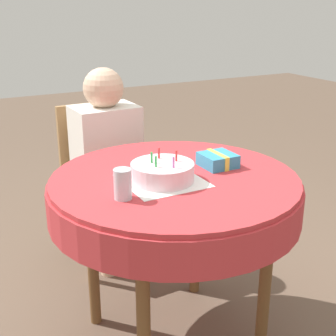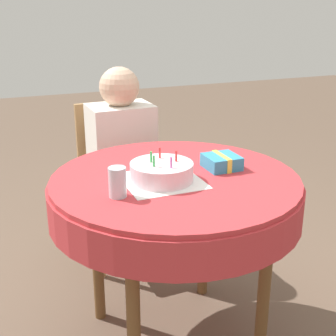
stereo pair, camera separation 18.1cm
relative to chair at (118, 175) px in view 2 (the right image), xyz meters
The scene contains 7 objects.
dining_table 0.91m from the chair, 90.86° to the right, with size 1.00×1.00×0.78m.
chair is the anchor object (origin of this frame).
person 0.22m from the chair, 88.23° to the right, with size 0.35×0.35×1.10m.
napkin 0.96m from the chair, 94.98° to the right, with size 0.29×0.29×0.00m.
birthday_cake 0.97m from the chair, 94.98° to the right, with size 0.24×0.24×0.11m.
drinking_glass 1.09m from the chair, 105.65° to the right, with size 0.06×0.06×0.11m.
gift_box 0.95m from the chair, 76.85° to the right, with size 0.13×0.14×0.06m.
Camera 2 is at (-0.67, -1.59, 1.43)m, focal length 50.00 mm.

